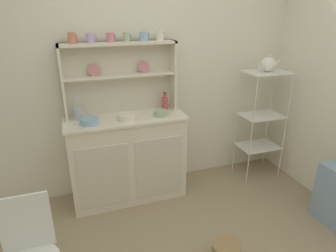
{
  "coord_description": "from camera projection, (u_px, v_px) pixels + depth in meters",
  "views": [
    {
      "loc": [
        -0.79,
        -1.29,
        1.87
      ],
      "look_at": [
        0.05,
        1.12,
        0.85
      ],
      "focal_mm": 31.52,
      "sensor_mm": 36.0,
      "label": 1
    }
  ],
  "objects": [
    {
      "name": "bowl_mixing_large",
      "position": [
        90.0,
        121.0,
        2.66
      ],
      "size": [
        0.17,
        0.17,
        0.06
      ],
      "primitive_type": "cylinder",
      "color": "#8EB2D1",
      "rests_on": "hutch_cabinet"
    },
    {
      "name": "cup_rose_2",
      "position": [
        110.0,
        37.0,
        2.65
      ],
      "size": [
        0.08,
        0.07,
        0.08
      ],
      "color": "#D17A84",
      "rests_on": "hutch_shelf_unit"
    },
    {
      "name": "hutch_shelf_unit",
      "position": [
        120.0,
        72.0,
        2.83
      ],
      "size": [
        1.09,
        0.18,
        0.69
      ],
      "color": "beige",
      "rests_on": "hutch_cabinet"
    },
    {
      "name": "cup_lilac_1",
      "position": [
        91.0,
        38.0,
        2.6
      ],
      "size": [
        0.09,
        0.08,
        0.09
      ],
      "color": "#B79ECC",
      "rests_on": "hutch_shelf_unit"
    },
    {
      "name": "bowl_cream_small",
      "position": [
        161.0,
        113.0,
        2.87
      ],
      "size": [
        0.14,
        0.14,
        0.05
      ],
      "primitive_type": "cylinder",
      "color": "#9EB78E",
      "rests_on": "hutch_cabinet"
    },
    {
      "name": "wire_chair",
      "position": [
        28.0,
        249.0,
        1.78
      ],
      "size": [
        0.36,
        0.36,
        0.85
      ],
      "rotation": [
        0.0,
        0.0,
        -0.24
      ],
      "color": "white",
      "rests_on": "ground"
    },
    {
      "name": "bowl_floral_medium",
      "position": [
        127.0,
        117.0,
        2.77
      ],
      "size": [
        0.17,
        0.17,
        0.06
      ],
      "primitive_type": "cylinder",
      "color": "silver",
      "rests_on": "hutch_cabinet"
    },
    {
      "name": "hutch_cabinet",
      "position": [
        128.0,
        157.0,
        3.0
      ],
      "size": [
        1.16,
        0.45,
        0.89
      ],
      "color": "silver",
      "rests_on": "ground"
    },
    {
      "name": "cup_cream_5",
      "position": [
        160.0,
        36.0,
        2.79
      ],
      "size": [
        0.09,
        0.07,
        0.09
      ],
      "color": "silver",
      "rests_on": "hutch_shelf_unit"
    },
    {
      "name": "bakers_rack",
      "position": [
        262.0,
        112.0,
        3.31
      ],
      "size": [
        0.46,
        0.33,
        1.24
      ],
      "color": "silver",
      "rests_on": "ground"
    },
    {
      "name": "cup_terracotta_0",
      "position": [
        72.0,
        38.0,
        2.55
      ],
      "size": [
        0.08,
        0.07,
        0.09
      ],
      "color": "#C67556",
      "rests_on": "hutch_shelf_unit"
    },
    {
      "name": "cup_sky_4",
      "position": [
        144.0,
        36.0,
        2.75
      ],
      "size": [
        0.09,
        0.08,
        0.08
      ],
      "color": "#8EB2D1",
      "rests_on": "hutch_shelf_unit"
    },
    {
      "name": "cup_sage_3",
      "position": [
        127.0,
        37.0,
        2.7
      ],
      "size": [
        0.08,
        0.07,
        0.08
      ],
      "color": "#9EB78E",
      "rests_on": "hutch_shelf_unit"
    },
    {
      "name": "utensil_jar",
      "position": [
        78.0,
        114.0,
        2.76
      ],
      "size": [
        0.08,
        0.08,
        0.24
      ],
      "color": "#B2B7C6",
      "rests_on": "hutch_cabinet"
    },
    {
      "name": "porcelain_teapot",
      "position": [
        268.0,
        64.0,
        3.11
      ],
      "size": [
        0.25,
        0.15,
        0.18
      ],
      "color": "white",
      "rests_on": "bakers_rack"
    },
    {
      "name": "wall_back",
      "position": [
        147.0,
        73.0,
        3.02
      ],
      "size": [
        3.84,
        0.05,
        2.5
      ],
      "primitive_type": "cube",
      "color": "silver",
      "rests_on": "ground"
    },
    {
      "name": "jam_bottle",
      "position": [
        165.0,
        103.0,
        3.02
      ],
      "size": [
        0.06,
        0.06,
        0.19
      ],
      "color": "#B74C47",
      "rests_on": "hutch_cabinet"
    }
  ]
}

